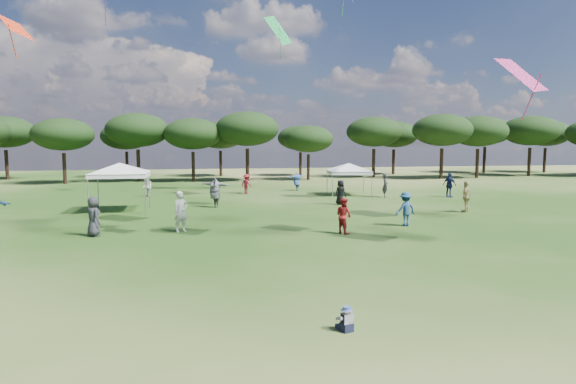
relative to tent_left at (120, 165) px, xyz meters
name	(u,v)px	position (x,y,z in m)	size (l,w,h in m)	color
ground	(341,365)	(7.02, -22.38, -2.84)	(140.00, 140.00, 0.00)	#264615
tree_line	(237,132)	(9.41, 25.03, 2.59)	(108.78, 17.63, 7.77)	black
tent_left	(120,165)	(0.00, 0.00, 0.00)	(6.76, 6.76, 3.26)	gray
tent_right	(349,165)	(16.62, 6.00, -0.40)	(6.49, 6.49, 2.87)	gray
toddler	(346,320)	(7.63, -20.80, -2.59)	(0.42, 0.45, 0.57)	black
festival_crowd	(262,194)	(8.73, -0.25, -1.94)	(30.87, 21.24, 1.93)	#16214F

